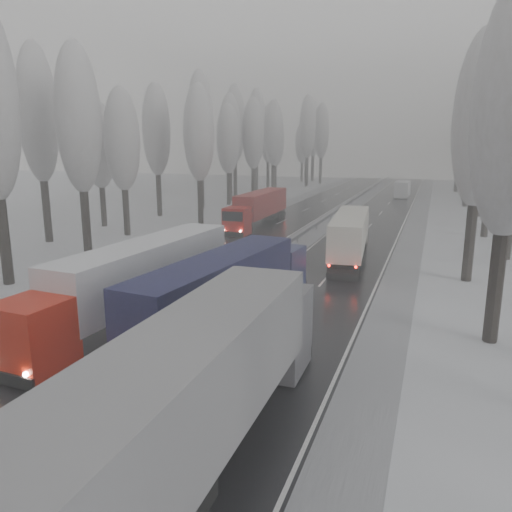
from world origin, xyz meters
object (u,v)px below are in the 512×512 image
Objects in this scene: truck_cream_box at (351,232)px; truck_red_red at (259,207)px; box_truck_distant at (403,189)px; truck_blue_box at (229,286)px; truck_grey_tarp at (201,384)px; truck_red_white at (135,279)px.

truck_red_red is at bearing 128.26° from truck_cream_box.
truck_cream_box is at bearing -90.02° from box_truck_distant.
box_truck_distant is at bearing 92.86° from truck_blue_box.
truck_red_red is (-13.01, 41.70, -0.41)m from truck_grey_tarp.
box_truck_distant is 70.77m from truck_red_white.
truck_blue_box is 18.24m from truck_cream_box.
truck_cream_box is (3.19, 17.96, -0.09)m from truck_blue_box.
truck_grey_tarp is at bearing -45.15° from truck_red_white.
truck_grey_tarp is 1.14× the size of truck_blue_box.
truck_blue_box is 4.99m from truck_red_white.
truck_grey_tarp is 12.92m from truck_red_white.
truck_red_red is (-9.43, 31.18, -0.07)m from truck_blue_box.
truck_red_red is at bearing -108.47° from box_truck_distant.
truck_blue_box is at bearing -92.43° from box_truck_distant.
truck_cream_box is at bearing 86.03° from truck_blue_box.
truck_cream_box is (-0.38, 28.47, -0.42)m from truck_grey_tarp.
truck_red_white is (-8.88, -70.20, 0.99)m from box_truck_distant.
truck_grey_tarp is at bearing -72.98° from truck_red_red.
truck_blue_box is 69.52m from box_truck_distant.
truck_grey_tarp is 43.68m from truck_red_red.
truck_blue_box is 0.95× the size of truck_red_white.
truck_red_red is at bearing 101.70° from truck_red_white.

